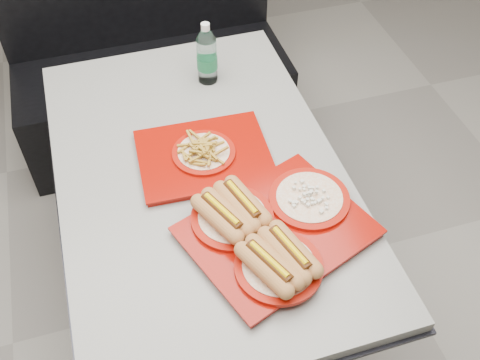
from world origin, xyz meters
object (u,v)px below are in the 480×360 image
object	(u,v)px
diner_table	(202,203)
tray_near	(271,229)
booth_bench	(149,63)
water_bottle	(207,56)
tray_far	(204,154)

from	to	relation	value
diner_table	tray_near	bearing A→B (deg)	-67.53
booth_bench	water_bottle	xyz separation A→B (m)	(0.15, -0.65, 0.45)
booth_bench	diner_table	bearing A→B (deg)	-90.00
diner_table	water_bottle	distance (m)	0.54
diner_table	tray_far	distance (m)	0.20
water_bottle	tray_far	bearing A→B (deg)	-106.51
tray_far	water_bottle	bearing A→B (deg)	73.49
booth_bench	tray_near	world-z (taller)	booth_bench
tray_far	booth_bench	bearing A→B (deg)	91.47
diner_table	booth_bench	distance (m)	1.11
diner_table	tray_near	world-z (taller)	tray_near
tray_near	diner_table	bearing A→B (deg)	112.47
tray_near	tray_far	world-z (taller)	tray_near
tray_near	water_bottle	distance (m)	0.77
diner_table	tray_near	distance (m)	0.40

